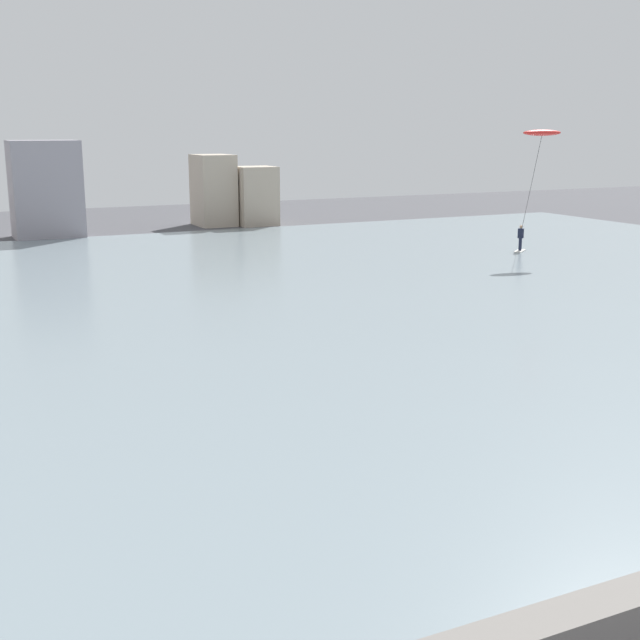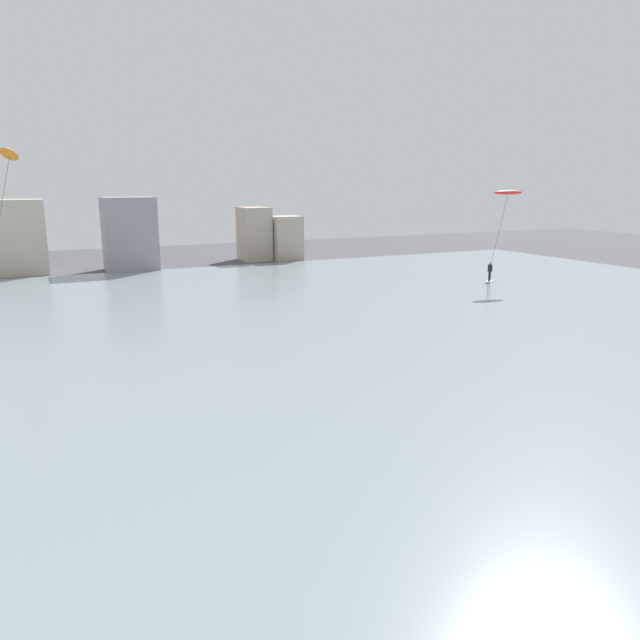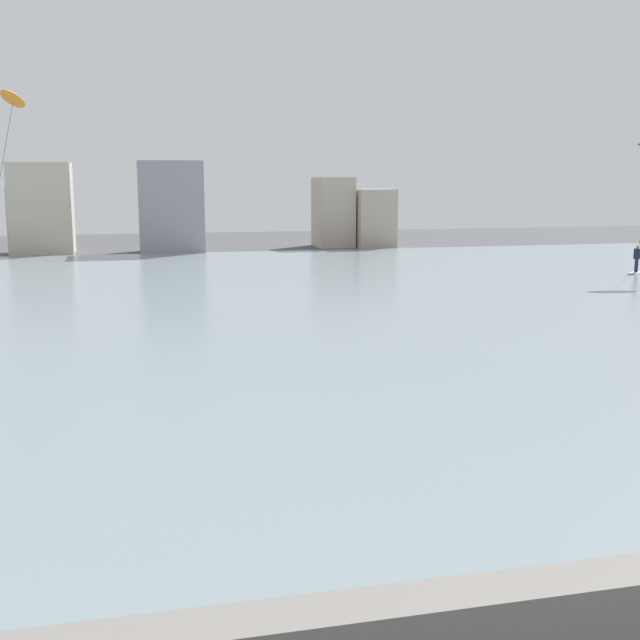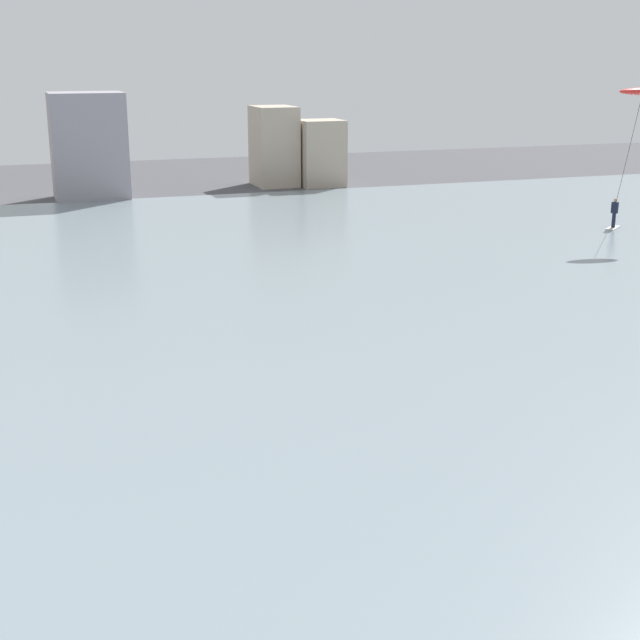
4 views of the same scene
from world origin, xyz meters
name	(u,v)px [view 4 (image 4 of 4)]	position (x,y,z in m)	size (l,w,h in m)	color
water_bay	(208,295)	(0.00, 30.58, 0.05)	(84.00, 52.00, 0.10)	gray
far_shore_buildings	(87,150)	(-1.77, 59.15, 3.06)	(29.50, 5.99, 6.84)	beige
kitesurfer_red	(638,110)	(23.40, 35.65, 6.44)	(2.60, 3.12, 7.49)	silver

